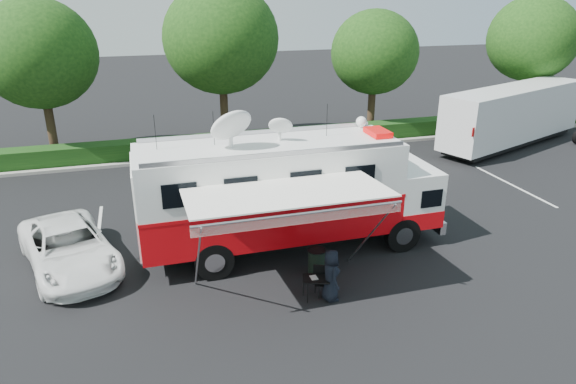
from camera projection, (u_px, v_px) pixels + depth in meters
name	position (u px, v px, depth m)	size (l,w,h in m)	color
ground_plane	(292.00, 248.00, 17.79)	(120.00, 120.00, 0.00)	black
back_border	(243.00, 56.00, 27.77)	(60.00, 6.14, 8.87)	#9E998E
stall_lines	(258.00, 216.00, 20.33)	(24.12, 5.50, 0.01)	silver
command_truck	(290.00, 192.00, 17.00)	(10.13, 2.79, 4.87)	black
awning	(288.00, 197.00, 13.80)	(5.53, 2.84, 3.34)	white
white_suv	(72.00, 268.00, 16.52)	(2.39, 5.19, 1.44)	white
person	(330.00, 299.00, 14.86)	(0.77, 0.50, 1.57)	black
folding_table	(316.00, 280.00, 14.70)	(0.89, 0.75, 0.65)	black
folding_chair	(322.00, 278.00, 14.95)	(0.55, 0.58, 0.88)	black
trash_bin	(316.00, 262.00, 16.04)	(0.56, 0.56, 0.84)	black
semi_trailer	(513.00, 115.00, 28.92)	(10.91, 6.02, 3.34)	silver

